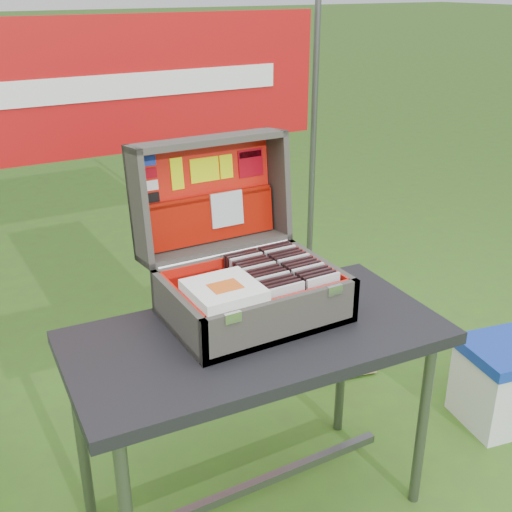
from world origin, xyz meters
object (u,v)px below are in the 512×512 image
table (257,427)px  suitcase (244,235)px  cardboard_box (335,337)px  cooler (510,381)px

table → suitcase: (0.04, 0.15, 0.61)m
table → cardboard_box: table is taller
table → cardboard_box: bearing=40.8°
table → suitcase: bearing=78.5°
cooler → cardboard_box: bearing=134.8°
cooler → cardboard_box: size_ratio=1.04×
suitcase → cooler: (1.12, -0.21, -0.79)m
suitcase → cooler: suitcase is taller
cooler → cardboard_box: cardboard_box is taller
suitcase → table: bearing=-104.8°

